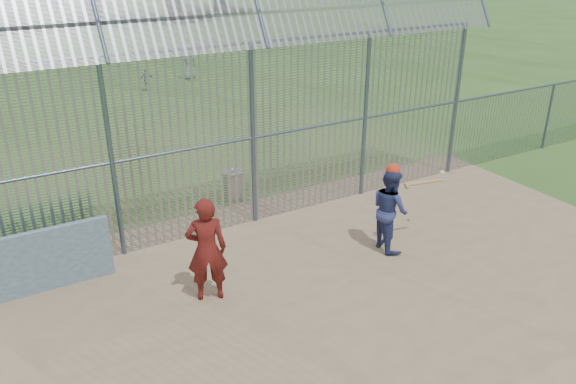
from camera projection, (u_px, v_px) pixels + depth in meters
ground at (344, 297)px, 10.07m from camera, size 120.00×120.00×0.00m
dirt_infield at (361, 311)px, 9.67m from camera, size 14.00×10.00×0.02m
dugout_wall at (40, 261)px, 10.01m from camera, size 2.50×0.12×1.20m
batter at (390, 209)px, 11.34m from camera, size 0.77×0.93×1.74m
onlooker at (207, 250)px, 9.65m from camera, size 0.82×0.67×1.94m
bg_kid_standing at (189, 62)px, 25.89m from camera, size 0.89×0.71×1.59m
bg_kid_seated at (147, 80)px, 23.93m from camera, size 0.62×0.39×0.99m
batting_gear at (399, 172)px, 11.07m from camera, size 1.55×0.41×0.54m
trash_can at (233, 185)px, 13.81m from camera, size 0.56×0.56×0.82m
backstop_fence at (326, 111)px, 12.66m from camera, size 20.09×0.81×5.30m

